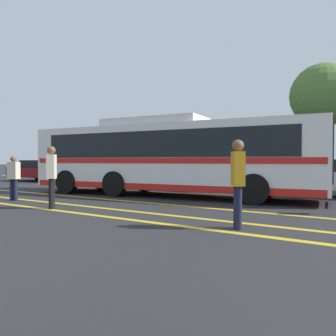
{
  "coord_description": "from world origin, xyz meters",
  "views": [
    {
      "loc": [
        6.79,
        -11.17,
        1.41
      ],
      "look_at": [
        -0.28,
        -0.18,
        1.12
      ],
      "focal_mm": 35.0,
      "sensor_mm": 36.0,
      "label": 1
    }
  ],
  "objects": [
    {
      "name": "pedestrian_0",
      "position": [
        4.36,
        -4.73,
        1.06
      ],
      "size": [
        0.41,
        0.47,
        1.84
      ],
      "rotation": [
        0.0,
        0.0,
        2.13
      ],
      "color": "#191E38",
      "rests_on": "ground_plane"
    },
    {
      "name": "parked_car_3",
      "position": [
        5.17,
        3.1,
        0.74
      ],
      "size": [
        4.19,
        1.87,
        1.46
      ],
      "rotation": [
        0.0,
        0.0,
        1.58
      ],
      "color": "silver",
      "rests_on": "ground_plane"
    },
    {
      "name": "lane_strip_2",
      "position": [
        -0.28,
        -5.12,
        0.0
      ],
      "size": [
        31.73,
        0.2,
        0.01
      ],
      "primitive_type": "cube",
      "rotation": [
        0.0,
        0.0,
        1.57
      ],
      "color": "gold",
      "rests_on": "ground_plane"
    },
    {
      "name": "tree_1",
      "position": [
        4.33,
        7.43,
        4.76
      ],
      "size": [
        3.28,
        3.28,
        6.42
      ],
      "color": "#513823",
      "rests_on": "ground_plane"
    },
    {
      "name": "curb_strip",
      "position": [
        -0.28,
        4.54,
        0.07
      ],
      "size": [
        39.73,
        0.36,
        0.15
      ],
      "primitive_type": "cube",
      "color": "#99999E",
      "rests_on": "ground_plane"
    },
    {
      "name": "pedestrian_1",
      "position": [
        -1.26,
        -4.97,
        1.05
      ],
      "size": [
        0.44,
        0.46,
        1.83
      ],
      "rotation": [
        0.0,
        0.0,
        2.29
      ],
      "color": "black",
      "rests_on": "ground_plane"
    },
    {
      "name": "pedestrian_2",
      "position": [
        -4.07,
        -4.41,
        0.88
      ],
      "size": [
        0.45,
        0.29,
        1.57
      ],
      "rotation": [
        0.0,
        0.0,
        3.32
      ],
      "color": "#191E38",
      "rests_on": "ground_plane"
    },
    {
      "name": "lane_strip_0",
      "position": [
        -0.28,
        -2.38,
        0.0
      ],
      "size": [
        31.73,
        0.2,
        0.01
      ],
      "primitive_type": "cube",
      "rotation": [
        0.0,
        0.0,
        1.57
      ],
      "color": "gold",
      "rests_on": "ground_plane"
    },
    {
      "name": "parked_car_1",
      "position": [
        -7.3,
        3.1,
        0.76
      ],
      "size": [
        4.18,
        1.81,
        1.53
      ],
      "rotation": [
        0.0,
        0.0,
        1.57
      ],
      "color": "olive",
      "rests_on": "ground_plane"
    },
    {
      "name": "parked_car_2",
      "position": [
        -1.34,
        2.78,
        0.78
      ],
      "size": [
        4.1,
        1.86,
        1.56
      ],
      "rotation": [
        0.0,
        0.0,
        -1.58
      ],
      "color": "olive",
      "rests_on": "ground_plane"
    },
    {
      "name": "parked_car_0",
      "position": [
        -12.6,
        2.9,
        0.73
      ],
      "size": [
        4.91,
        2.29,
        1.44
      ],
      "rotation": [
        0.0,
        0.0,
        -1.5
      ],
      "color": "maroon",
      "rests_on": "ground_plane"
    },
    {
      "name": "ground_plane",
      "position": [
        0.0,
        0.0,
        0.0
      ],
      "size": [
        220.0,
        220.0,
        0.0
      ],
      "primitive_type": "plane",
      "color": "#262628"
    },
    {
      "name": "lane_strip_1",
      "position": [
        -0.28,
        -4.08,
        0.0
      ],
      "size": [
        31.73,
        0.2,
        0.01
      ],
      "primitive_type": "cube",
      "rotation": [
        0.0,
        0.0,
        1.57
      ],
      "color": "gold",
      "rests_on": "ground_plane"
    },
    {
      "name": "transit_bus",
      "position": [
        -0.3,
        -0.19,
        1.6
      ],
      "size": [
        12.22,
        3.75,
        3.1
      ],
      "rotation": [
        0.0,
        0.0,
        -1.46
      ],
      "color": "white",
      "rests_on": "ground_plane"
    }
  ]
}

